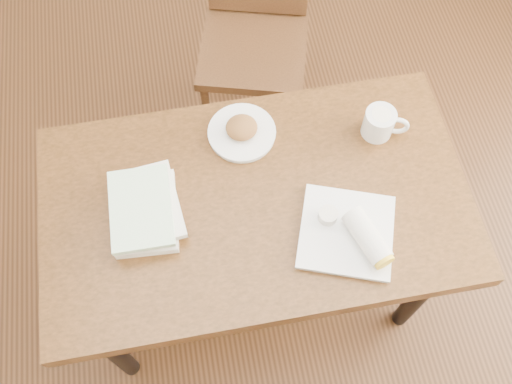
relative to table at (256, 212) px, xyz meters
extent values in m
cube|color=#472814|center=(0.00, 0.00, -0.67)|extent=(4.00, 5.00, 0.01)
cube|color=brown|center=(0.00, 0.00, 0.06)|extent=(1.27, 0.73, 0.06)
cylinder|color=black|center=(-0.53, -0.26, -0.32)|extent=(0.06, 0.06, 0.69)
cylinder|color=black|center=(0.53, -0.26, -0.32)|extent=(0.06, 0.06, 0.69)
cylinder|color=black|center=(-0.53, 0.26, -0.32)|extent=(0.06, 0.06, 0.69)
cylinder|color=black|center=(0.53, 0.26, -0.32)|extent=(0.06, 0.06, 0.69)
cylinder|color=#482B14|center=(0.36, 0.92, -0.44)|extent=(0.04, 0.04, 0.45)
cylinder|color=#482B14|center=(0.01, 1.01, -0.44)|extent=(0.04, 0.04, 0.45)
cylinder|color=#482B14|center=(0.26, 0.57, -0.44)|extent=(0.04, 0.04, 0.45)
cylinder|color=#482B14|center=(-0.09, 0.67, -0.44)|extent=(0.04, 0.04, 0.45)
cube|color=#482B14|center=(0.13, 0.79, -0.19)|extent=(0.52, 0.52, 0.04)
cylinder|color=white|center=(0.00, 0.23, 0.09)|extent=(0.21, 0.21, 0.01)
cylinder|color=white|center=(0.00, 0.23, 0.10)|extent=(0.21, 0.21, 0.01)
ellipsoid|color=#B27538|center=(0.00, 0.23, 0.13)|extent=(0.12, 0.11, 0.05)
cylinder|color=white|center=(0.41, 0.17, 0.13)|extent=(0.10, 0.10, 0.10)
torus|color=white|center=(0.46, 0.15, 0.13)|extent=(0.08, 0.04, 0.08)
cylinder|color=tan|center=(0.41, 0.17, 0.18)|extent=(0.09, 0.09, 0.01)
cylinder|color=#F2E5CC|center=(0.41, 0.17, 0.18)|extent=(0.06, 0.06, 0.00)
cube|color=white|center=(0.23, -0.15, 0.09)|extent=(0.33, 0.33, 0.01)
cube|color=white|center=(0.23, -0.15, 0.11)|extent=(0.33, 0.33, 0.01)
cylinder|color=white|center=(0.28, -0.19, 0.14)|extent=(0.11, 0.17, 0.07)
cylinder|color=yellow|center=(0.30, -0.27, 0.14)|extent=(0.06, 0.04, 0.06)
cylinder|color=silver|center=(0.19, -0.10, 0.12)|extent=(0.06, 0.06, 0.03)
cylinder|color=red|center=(0.19, -0.10, 0.14)|extent=(0.05, 0.05, 0.01)
cube|color=white|center=(-0.32, 0.01, 0.10)|extent=(0.19, 0.27, 0.03)
cube|color=silver|center=(-0.31, 0.02, 0.13)|extent=(0.20, 0.27, 0.02)
cube|color=#93DD94|center=(-0.33, 0.00, 0.15)|extent=(0.18, 0.26, 0.02)
camera|label=1|loc=(-0.13, -0.72, 1.60)|focal=40.00mm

